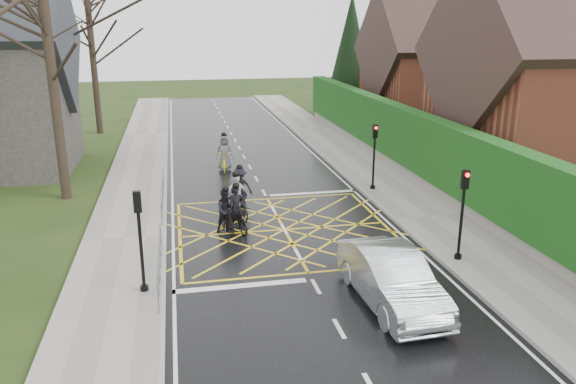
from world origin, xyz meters
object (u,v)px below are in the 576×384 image
object	(u,v)px
cyclist_rear	(237,215)
cyclist_front	(236,201)
car	(391,278)
cyclist_back	(226,214)
cyclist_mid	(240,191)
cyclist_lead	(225,157)

from	to	relation	value
cyclist_rear	cyclist_front	world-z (taller)	cyclist_front
cyclist_rear	car	world-z (taller)	cyclist_rear
car	cyclist_back	bearing A→B (deg)	118.20
cyclist_mid	car	size ratio (longest dim) A/B	0.43
cyclist_back	cyclist_rear	bearing A→B (deg)	-5.17
cyclist_rear	car	bearing A→B (deg)	-78.38
cyclist_rear	cyclist_front	xyz separation A→B (m)	(0.14, 1.33, 0.12)
cyclist_back	cyclist_front	world-z (taller)	cyclist_front
cyclist_mid	cyclist_front	xyz separation A→B (m)	(-0.33, -1.52, 0.05)
cyclist_front	car	bearing A→B (deg)	-85.95
cyclist_back	car	distance (m)	7.84
cyclist_rear	cyclist_back	size ratio (longest dim) A/B	1.11
cyclist_back	car	xyz separation A→B (m)	(4.03, -6.72, 0.11)
cyclist_rear	cyclist_lead	xyz separation A→B (m)	(0.40, 9.28, 0.10)
cyclist_lead	cyclist_back	bearing A→B (deg)	-88.73
cyclist_front	car	xyz separation A→B (m)	(3.49, -8.10, 0.05)
cyclist_back	cyclist_mid	world-z (taller)	cyclist_mid
cyclist_rear	cyclist_mid	xyz separation A→B (m)	(0.47, 2.85, 0.07)
cyclist_back	cyclist_mid	size ratio (longest dim) A/B	0.91
cyclist_front	cyclist_back	bearing A→B (deg)	-130.88
cyclist_back	cyclist_front	size ratio (longest dim) A/B	0.90
cyclist_back	cyclist_lead	size ratio (longest dim) A/B	0.85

